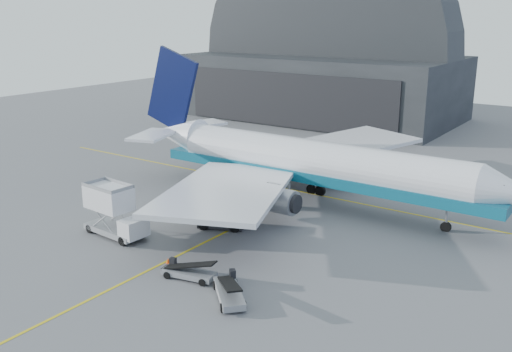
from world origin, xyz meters
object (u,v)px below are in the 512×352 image
Objects in this scene: airliner at (303,161)px; belt_loader_b at (229,291)px; pushback_tug at (223,219)px; belt_loader_a at (188,272)px; catering_truck at (114,212)px.

belt_loader_b is (6.93, -22.28, -3.93)m from airliner.
pushback_tug reaches higher than belt_loader_b.
airliner reaches higher than belt_loader_b.
belt_loader_a is (4.61, -10.32, -0.22)m from pushback_tug.
airliner is at bearing 84.62° from belt_loader_a.
belt_loader_b is at bearing -8.64° from catering_truck.
catering_truck is (-9.23, -18.66, -2.19)m from airliner.
belt_loader_b is (9.23, -11.12, -0.16)m from pushback_tug.
belt_loader_a is at bearing -83.83° from airliner.
catering_truck is 1.38× the size of pushback_tug.
pushback_tug is at bearing 51.23° from catering_truck.
pushback_tug is 1.06× the size of belt_loader_a.
belt_loader_a is (2.32, -21.48, -3.99)m from airliner.
catering_truck is 1.47× the size of belt_loader_a.
catering_truck reaches higher than belt_loader_a.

